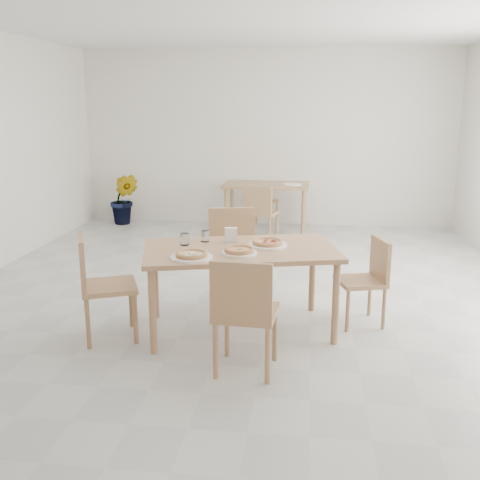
# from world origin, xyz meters

# --- Properties ---
(main_table) EXTENTS (1.81, 1.29, 0.75)m
(main_table) POSITION_xyz_m (0.13, -1.04, 0.68)
(main_table) COLOR tan
(main_table) RESTS_ON ground
(chair_south) EXTENTS (0.48, 0.48, 0.90)m
(chair_south) POSITION_xyz_m (0.26, -1.87, 0.52)
(chair_south) COLOR tan
(chair_south) RESTS_ON ground
(chair_north) EXTENTS (0.54, 0.54, 0.93)m
(chair_north) POSITION_xyz_m (-0.05, -0.25, 0.54)
(chair_north) COLOR tan
(chair_north) RESTS_ON ground
(chair_west) EXTENTS (0.59, 0.59, 0.90)m
(chair_west) POSITION_xyz_m (-1.02, -1.37, 0.52)
(chair_west) COLOR tan
(chair_west) RESTS_ON ground
(chair_east) EXTENTS (0.48, 0.48, 0.79)m
(chair_east) POSITION_xyz_m (1.26, -0.73, 0.46)
(chair_east) COLOR tan
(chair_east) RESTS_ON ground
(plate_margherita) EXTENTS (0.29, 0.29, 0.02)m
(plate_margherita) POSITION_xyz_m (0.15, -1.22, 0.76)
(plate_margherita) COLOR white
(plate_margherita) RESTS_ON main_table
(plate_mushroom) EXTENTS (0.34, 0.34, 0.02)m
(plate_mushroom) POSITION_xyz_m (-0.22, -1.41, 0.76)
(plate_mushroom) COLOR white
(plate_mushroom) RESTS_ON main_table
(plate_pepperoni) EXTENTS (0.34, 0.34, 0.02)m
(plate_pepperoni) POSITION_xyz_m (0.36, -0.93, 0.76)
(plate_pepperoni) COLOR white
(plate_pepperoni) RESTS_ON main_table
(pizza_margherita) EXTENTS (0.33, 0.33, 0.03)m
(pizza_margherita) POSITION_xyz_m (0.15, -1.22, 0.78)
(pizza_margherita) COLOR tan
(pizza_margherita) RESTS_ON plate_margherita
(pizza_mushroom) EXTENTS (0.27, 0.27, 0.03)m
(pizza_mushroom) POSITION_xyz_m (-0.22, -1.41, 0.78)
(pizza_mushroom) COLOR tan
(pizza_mushroom) RESTS_ON plate_mushroom
(pizza_pepperoni) EXTENTS (0.32, 0.32, 0.03)m
(pizza_pepperoni) POSITION_xyz_m (0.36, -0.93, 0.78)
(pizza_pepperoni) COLOR tan
(pizza_pepperoni) RESTS_ON plate_pepperoni
(tumbler_a) EXTENTS (0.08, 0.08, 0.10)m
(tumbler_a) POSITION_xyz_m (-0.36, -0.99, 0.80)
(tumbler_a) COLOR white
(tumbler_a) RESTS_ON main_table
(tumbler_b) EXTENTS (0.08, 0.08, 0.10)m
(tumbler_b) POSITION_xyz_m (-0.21, -0.84, 0.80)
(tumbler_b) COLOR white
(tumbler_b) RESTS_ON main_table
(napkin_holder) EXTENTS (0.13, 0.07, 0.14)m
(napkin_holder) POSITION_xyz_m (0.03, -0.85, 0.82)
(napkin_holder) COLOR silver
(napkin_holder) RESTS_ON main_table
(fork_a) EXTENTS (0.08, 0.18, 0.01)m
(fork_a) POSITION_xyz_m (0.43, -0.64, 0.75)
(fork_a) COLOR silver
(fork_a) RESTS_ON main_table
(fork_b) EXTENTS (0.03, 0.19, 0.01)m
(fork_b) POSITION_xyz_m (0.00, -0.84, 0.75)
(fork_b) COLOR silver
(fork_b) RESTS_ON main_table
(second_table) EXTENTS (1.31, 0.76, 0.75)m
(second_table) POSITION_xyz_m (0.05, 2.90, 0.65)
(second_table) COLOR tan
(second_table) RESTS_ON ground
(chair_back_s) EXTENTS (0.49, 0.49, 0.83)m
(chair_back_s) POSITION_xyz_m (0.02, 2.17, 0.48)
(chair_back_s) COLOR tan
(chair_back_s) RESTS_ON ground
(chair_back_n) EXTENTS (0.44, 0.44, 0.77)m
(chair_back_n) POSITION_xyz_m (-0.01, 3.59, 0.45)
(chair_back_n) COLOR tan
(chair_back_n) RESTS_ON ground
(plate_empty) EXTENTS (0.29, 0.29, 0.02)m
(plate_empty) POSITION_xyz_m (0.45, 2.82, 0.76)
(plate_empty) COLOR white
(plate_empty) RESTS_ON second_table
(potted_plant) EXTENTS (0.49, 0.41, 0.83)m
(potted_plant) POSITION_xyz_m (-2.31, 3.15, 0.42)
(potted_plant) COLOR #1C5E23
(potted_plant) RESTS_ON ground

